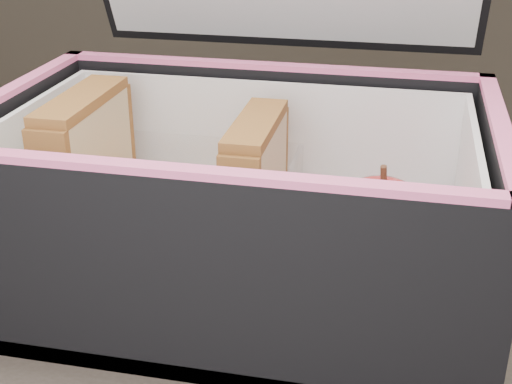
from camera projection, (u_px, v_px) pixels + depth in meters
lunch_bag at (239, 186)px, 0.46m from camera, size 0.32×0.30×0.31m
plastic_tub at (172, 210)px, 0.48m from camera, size 0.16×0.12×0.07m
sandwich_left at (88, 172)px, 0.48m from camera, size 0.03×0.10×0.11m
sandwich_right at (256, 192)px, 0.46m from camera, size 0.02×0.09×0.10m
carrot_sticks at (156, 241)px, 0.47m from camera, size 0.05×0.12×0.03m
paper_napkin at (377, 277)px, 0.46m from camera, size 0.09×0.09×0.01m
red_apple at (379, 227)px, 0.45m from camera, size 0.09×0.09×0.07m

